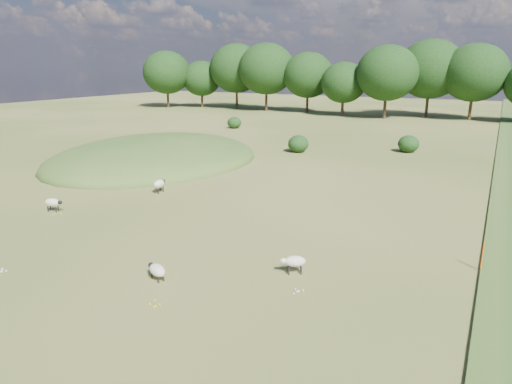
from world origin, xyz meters
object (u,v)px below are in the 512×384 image
at_px(sheep_0, 157,270).
at_px(sheep_3, 159,184).
at_px(sheep_1, 53,203).
at_px(marker_post, 482,257).
at_px(sheep_2, 294,261).

height_order(sheep_0, sheep_3, sheep_3).
bearing_deg(sheep_1, sheep_0, -34.66).
xyz_separation_m(marker_post, sheep_1, (-21.27, -2.80, -0.07)).
bearing_deg(sheep_1, sheep_3, 51.23).
bearing_deg(sheep_2, sheep_3, -59.04).
bearing_deg(sheep_2, sheep_0, 3.52).
height_order(sheep_2, sheep_3, sheep_3).
distance_m(marker_post, sheep_3, 18.91).
bearing_deg(sheep_0, marker_post, -126.25).
height_order(marker_post, sheep_1, marker_post).
xyz_separation_m(sheep_0, sheep_3, (-7.88, 9.66, 0.19)).
xyz_separation_m(sheep_1, sheep_3, (2.61, 5.86, 0.05)).
relative_size(sheep_0, sheep_2, 1.09).
xyz_separation_m(sheep_0, sheep_2, (4.37, 2.91, 0.12)).
height_order(marker_post, sheep_3, marker_post).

